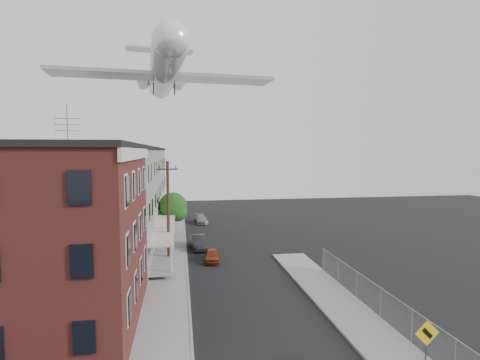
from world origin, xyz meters
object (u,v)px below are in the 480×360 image
at_px(street_tree, 174,208).
at_px(car_far, 201,219).
at_px(warning_sign, 427,341).
at_px(car_near, 212,255).
at_px(car_mid, 199,242).
at_px(airplane, 164,71).
at_px(utility_pole, 168,211).

relative_size(street_tree, car_far, 1.38).
relative_size(warning_sign, car_near, 0.87).
relative_size(car_mid, airplane, 0.17).
xyz_separation_m(warning_sign, car_near, (-7.40, 19.12, -1.33)).
relative_size(car_near, airplane, 0.13).
relative_size(utility_pole, airplane, 0.37).
relative_size(warning_sign, street_tree, 0.54).
bearing_deg(airplane, car_far, 69.49).
height_order(warning_sign, car_far, warning_sign).
distance_m(warning_sign, car_mid, 25.09).
bearing_deg(car_near, airplane, 127.84).
bearing_deg(car_mid, street_tree, 107.76).
relative_size(street_tree, airplane, 0.21).
xyz_separation_m(street_tree, car_near, (3.47, -9.83, -2.90)).
bearing_deg(utility_pole, airplane, 93.69).
bearing_deg(warning_sign, car_far, 101.26).
bearing_deg(airplane, street_tree, 76.13).
bearing_deg(car_far, warning_sign, -84.42).
xyz_separation_m(warning_sign, car_mid, (-8.37, 23.62, -1.20)).
bearing_deg(street_tree, utility_pole, -91.89).
distance_m(street_tree, car_mid, 6.50).
bearing_deg(utility_pole, warning_sign, -59.52).
bearing_deg(car_mid, car_far, 78.50).
relative_size(warning_sign, car_far, 0.74).
relative_size(car_mid, car_far, 1.09).
bearing_deg(street_tree, warning_sign, -69.42).
xyz_separation_m(utility_pole, airplane, (-0.44, 6.82, 13.32)).
xyz_separation_m(utility_pole, car_near, (3.80, 0.10, -4.12)).
distance_m(utility_pole, airplane, 14.97).
xyz_separation_m(car_near, airplane, (-4.24, 6.72, 17.44)).
bearing_deg(car_near, car_far, 95.60).
bearing_deg(car_near, utility_pole, -172.93).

